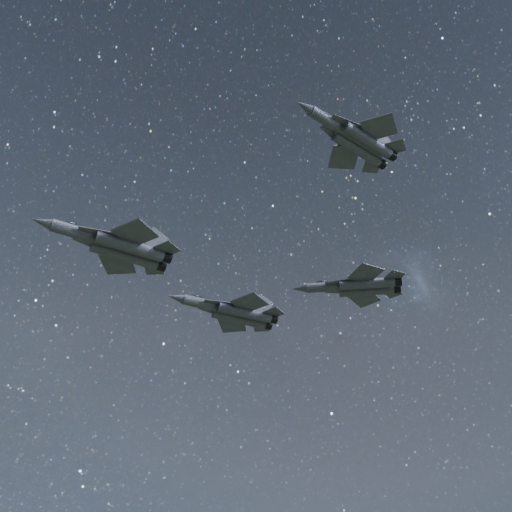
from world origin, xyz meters
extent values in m
cylinder|color=#33353F|center=(-24.56, 0.69, 150.02)|extent=(8.58, 4.03, 1.77)
cone|color=#33353F|center=(-29.80, -0.82, 150.02)|extent=(3.06, 2.28, 1.59)
ellipsoid|color=black|center=(-25.87, 0.31, 150.88)|extent=(2.93, 1.89, 0.88)
cube|color=#33353F|center=(-18.87, 2.32, 149.97)|extent=(9.43, 4.21, 1.48)
cylinder|color=#33353F|center=(-18.12, 1.35, 149.45)|extent=(9.67, 4.34, 1.77)
cylinder|color=#33353F|center=(-18.75, 3.54, 149.45)|extent=(9.67, 4.34, 1.77)
cylinder|color=black|center=(-13.09, 2.80, 149.45)|extent=(1.87, 1.98, 1.64)
cylinder|color=black|center=(-13.72, 4.98, 149.45)|extent=(1.87, 1.98, 1.64)
cube|color=#33353F|center=(-22.17, -0.22, 149.89)|extent=(6.00, 1.76, 0.14)
cube|color=#33353F|center=(-23.01, 2.73, 149.89)|extent=(5.84, 3.80, 0.14)
cube|color=#33353F|center=(-17.59, -1.33, 149.68)|extent=(6.53, 6.48, 0.23)
cube|color=#33353F|center=(-19.72, 6.10, 149.68)|extent=(5.50, 5.89, 0.23)
cube|color=#33353F|center=(-13.12, 1.25, 149.68)|extent=(3.86, 3.86, 0.17)
cube|color=#33353F|center=(-14.56, 6.28, 149.68)|extent=(3.23, 3.39, 0.17)
cube|color=#33353F|center=(-14.87, 1.99, 151.62)|extent=(3.92, 0.96, 4.05)
cube|color=#33353F|center=(-15.66, 4.72, 151.62)|extent=(3.76, 1.57, 4.05)
cylinder|color=#33353F|center=(-5.46, 16.31, 150.89)|extent=(8.27, 3.34, 1.71)
cone|color=#33353F|center=(-10.60, 15.23, 150.89)|extent=(2.89, 2.04, 1.53)
ellipsoid|color=black|center=(-6.75, 16.04, 151.71)|extent=(2.79, 1.66, 0.84)
cube|color=#33353F|center=(0.10, 17.49, 150.84)|extent=(9.12, 3.46, 1.42)
cylinder|color=#33353F|center=(0.76, 16.51, 150.35)|extent=(9.34, 3.57, 1.71)
cylinder|color=#33353F|center=(0.31, 18.65, 150.35)|extent=(9.34, 3.57, 1.71)
cylinder|color=black|center=(5.68, 17.55, 150.35)|extent=(1.72, 1.84, 1.58)
cylinder|color=black|center=(5.23, 19.69, 150.35)|extent=(1.72, 1.84, 1.58)
cube|color=#33353F|center=(-3.23, 15.27, 150.76)|extent=(5.71, 1.29, 0.13)
cube|color=#33353F|center=(-3.84, 18.16, 150.76)|extent=(5.71, 3.32, 0.13)
cube|color=#33353F|center=(1.09, 13.89, 150.57)|extent=(6.26, 6.27, 0.22)
cube|color=#33353F|center=(-0.45, 21.17, 150.57)|extent=(5.52, 5.85, 0.22)
cube|color=#33353F|center=(5.55, 16.06, 150.57)|extent=(3.70, 3.72, 0.16)
cube|color=#33353F|center=(4.51, 20.99, 150.57)|extent=(3.24, 3.38, 0.16)
cube|color=#33353F|center=(3.92, 16.89, 152.43)|extent=(3.80, 0.69, 3.89)
cube|color=#33353F|center=(3.36, 19.57, 152.43)|extent=(3.69, 1.25, 3.89)
cylinder|color=#33353F|center=(3.43, -22.51, 152.63)|extent=(6.35, 3.88, 1.34)
cone|color=#33353F|center=(-0.32, -24.24, 152.63)|extent=(2.38, 1.96, 1.21)
ellipsoid|color=black|center=(2.50, -22.94, 153.28)|extent=(2.24, 1.68, 0.66)
cube|color=#33353F|center=(7.50, -20.64, 152.59)|extent=(6.96, 4.12, 1.12)
cylinder|color=#33353F|center=(8.18, -21.28, 152.20)|extent=(7.14, 4.24, 1.34)
cylinder|color=#33353F|center=(7.46, -19.72, 152.20)|extent=(7.14, 4.24, 1.34)
cylinder|color=black|center=(11.78, -19.63, 152.20)|extent=(1.54, 1.59, 1.24)
cylinder|color=black|center=(11.06, -18.06, 152.20)|extent=(1.54, 1.59, 1.24)
cube|color=#33353F|center=(5.33, -22.92, 152.53)|extent=(4.58, 1.98, 0.10)
cube|color=#33353F|center=(4.36, -20.81, 152.53)|extent=(4.19, 3.38, 0.10)
cube|color=#33353F|center=(8.88, -23.23, 152.37)|extent=(4.89, 4.77, 0.17)
cube|color=#33353F|center=(6.44, -17.91, 152.37)|extent=(3.72, 4.09, 0.17)
cube|color=#33353F|center=(11.93, -20.79, 152.37)|extent=(2.90, 2.86, 0.13)
cube|color=#33353F|center=(10.28, -17.19, 152.37)|extent=(2.17, 2.33, 0.13)
cube|color=#33353F|center=(10.54, -20.43, 153.84)|extent=(2.87, 1.15, 3.07)
cube|color=#33353F|center=(9.64, -18.48, 153.84)|extent=(2.68, 1.59, 3.07)
cylinder|color=#33353F|center=(11.42, 4.41, 148.84)|extent=(7.13, 3.59, 1.48)
cone|color=#33353F|center=(7.10, 5.82, 148.84)|extent=(2.58, 1.97, 1.33)
ellipsoid|color=black|center=(10.34, 4.76, 149.55)|extent=(2.45, 1.65, 0.73)
cube|color=#33353F|center=(16.11, 2.88, 148.79)|extent=(7.83, 3.77, 1.23)
cylinder|color=#33353F|center=(16.17, 1.86, 148.37)|extent=(8.03, 3.88, 1.48)
cylinder|color=#33353F|center=(16.76, 3.66, 148.37)|extent=(8.03, 3.88, 1.48)
cylinder|color=black|center=(20.32, 0.50, 148.37)|extent=(1.60, 1.68, 1.37)
cylinder|color=black|center=(20.91, 2.30, 148.37)|extent=(1.60, 1.68, 1.37)
cube|color=#33353F|center=(12.65, 2.66, 148.73)|extent=(4.81, 3.31, 0.11)
cube|color=#33353F|center=(13.44, 5.09, 148.73)|extent=(5.02, 1.65, 0.11)
cube|color=#33353F|center=(15.28, -0.25, 148.56)|extent=(4.47, 4.82, 0.19)
cube|color=#33353F|center=(17.29, 5.88, 148.56)|extent=(5.44, 5.38, 0.19)
cube|color=#33353F|center=(19.57, -0.55, 148.56)|extent=(2.62, 2.77, 0.14)
cube|color=#33353F|center=(20.93, 3.59, 148.56)|extent=(3.22, 3.21, 0.14)
cube|color=#33353F|center=(18.71, 0.78, 150.17)|extent=(3.10, 1.42, 3.37)
cube|color=#33353F|center=(19.45, 3.03, 150.17)|extent=(3.25, 0.91, 3.37)
camera|label=1|loc=(-14.42, -65.53, 99.12)|focal=42.00mm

